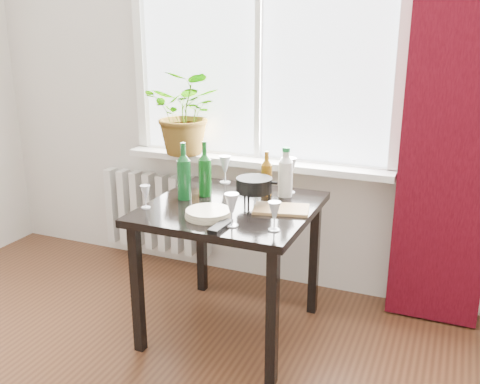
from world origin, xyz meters
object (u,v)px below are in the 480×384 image
at_px(wineglass_front_right, 232,210).
at_px(fondue_pot, 254,191).
at_px(wine_bottle_left, 184,171).
at_px(table, 231,221).
at_px(wineglass_back_left, 225,169).
at_px(wineglass_far_right, 274,216).
at_px(cutting_board, 281,209).
at_px(potted_plant, 187,113).
at_px(cleaning_bottle, 286,172).
at_px(radiator, 157,212).
at_px(wineglass_back_center, 289,175).
at_px(bottle_amber, 266,173).
at_px(tv_remote, 221,226).
at_px(wineglass_front_left, 145,197).
at_px(wine_bottle_right, 205,169).
at_px(plate_stack, 209,213).

xyz_separation_m(wineglass_front_right, fondue_pot, (-0.02, 0.33, -0.01)).
bearing_deg(wine_bottle_left, wineglass_front_right, -34.79).
xyz_separation_m(table, wineglass_front_right, (0.13, -0.28, 0.17)).
bearing_deg(wineglass_back_left, fondue_pot, -45.58).
height_order(wineglass_front_right, wineglass_back_left, wineglass_back_left).
bearing_deg(wineglass_far_right, cutting_board, 101.94).
height_order(potted_plant, cleaning_bottle, potted_plant).
xyz_separation_m(table, cutting_board, (0.27, 0.02, 0.10)).
bearing_deg(radiator, wineglass_back_center, -16.44).
bearing_deg(wineglass_far_right, bottle_amber, 113.91).
bearing_deg(wineglass_far_right, wineglass_back_center, 101.57).
bearing_deg(tv_remote, wineglass_front_left, 169.20).
xyz_separation_m(wine_bottle_right, wineglass_front_right, (0.32, -0.37, -0.07)).
height_order(potted_plant, fondue_pot, potted_plant).
distance_m(wineglass_far_right, wineglass_front_left, 0.71).
height_order(table, bottle_amber, bottle_amber).
relative_size(bottle_amber, wineglass_back_left, 1.50).
height_order(wineglass_front_left, plate_stack, wineglass_front_left).
height_order(wineglass_front_left, tv_remote, wineglass_front_left).
distance_m(wineglass_back_left, cutting_board, 0.59).
bearing_deg(table, wineglass_front_left, -150.64).
xyz_separation_m(wine_bottle_left, tv_remote, (0.36, -0.32, -0.15)).
xyz_separation_m(plate_stack, fondue_pot, (0.14, 0.26, 0.05)).
distance_m(wine_bottle_right, wineglass_back_center, 0.47).
height_order(radiator, plate_stack, plate_stack).
height_order(radiator, fondue_pot, fondue_pot).
bearing_deg(bottle_amber, wineglass_back_center, 38.97).
height_order(wine_bottle_left, cutting_board, wine_bottle_left).
bearing_deg(radiator, tv_remote, -45.46).
distance_m(wineglass_back_center, plate_stack, 0.59).
relative_size(radiator, cutting_board, 2.88).
height_order(bottle_amber, cleaning_bottle, cleaning_bottle).
xyz_separation_m(radiator, wineglass_back_left, (0.65, -0.27, 0.44)).
xyz_separation_m(radiator, wineglass_far_right, (1.18, -0.89, 0.43)).
height_order(plate_stack, fondue_pot, fondue_pot).
height_order(potted_plant, wine_bottle_left, potted_plant).
height_order(radiator, wineglass_back_left, wineglass_back_left).
bearing_deg(cutting_board, wine_bottle_left, -177.94).
bearing_deg(wineglass_front_right, wineglass_front_left, 172.80).
bearing_deg(plate_stack, wineglass_far_right, -7.02).
distance_m(potted_plant, cleaning_bottle, 0.84).
bearing_deg(bottle_amber, fondue_pot, -89.85).
xyz_separation_m(table, tv_remote, (0.09, -0.32, 0.10)).
distance_m(radiator, wine_bottle_right, 0.99).
bearing_deg(radiator, wine_bottle_left, -47.63).
bearing_deg(wineglass_back_center, potted_plant, 162.94).
relative_size(wineglass_back_center, wineglass_back_left, 1.25).
bearing_deg(fondue_pot, radiator, 152.83).
xyz_separation_m(potted_plant, wineglass_front_right, (0.67, -0.83, -0.29)).
relative_size(radiator, wineglass_front_right, 4.96).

